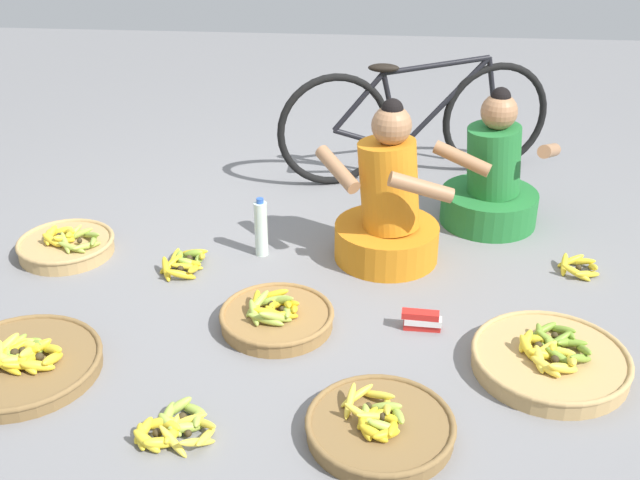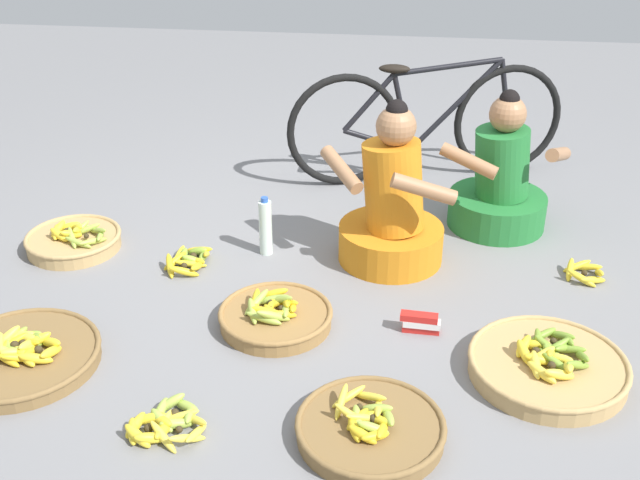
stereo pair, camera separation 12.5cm
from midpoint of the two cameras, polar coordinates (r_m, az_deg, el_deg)
The scene contains 14 objects.
ground_plane at distance 3.71m, azimuth -0.70°, elevation -3.33°, with size 10.00×10.00×0.00m, color slate.
vendor_woman_front at distance 3.83m, azimuth 4.01°, elevation 2.21°, with size 0.67×0.52×0.83m.
vendor_woman_behind at distance 4.28m, azimuth 11.59°, elevation 4.17°, with size 0.71×0.52×0.76m.
bicycle_leaning at distance 4.77m, azimuth 6.26°, elevation 8.60°, with size 1.64×0.57×0.73m.
banana_basket_near_bicycle at distance 3.38m, azimuth -21.98°, elevation -8.33°, with size 0.64×0.64×0.14m.
banana_basket_back_left at distance 2.86m, azimuth 3.10°, elevation -13.41°, with size 0.54×0.54×0.14m.
banana_basket_front_center at distance 4.18m, azimuth -18.83°, elevation -0.35°, with size 0.48×0.48×0.15m.
banana_basket_back_right at distance 3.26m, azimuth 15.40°, elevation -8.40°, with size 0.63×0.63×0.15m.
banana_basket_front_left at distance 3.41m, azimuth -4.25°, elevation -5.60°, with size 0.50×0.50×0.15m.
loose_bananas_near_vendor at distance 3.99m, azimuth 17.49°, elevation -1.88°, with size 0.21×0.22×0.09m.
loose_bananas_mid_right at distance 2.93m, azimuth -11.89°, elevation -13.24°, with size 0.31×0.29×0.09m.
loose_bananas_mid_left at distance 3.91m, azimuth -10.67°, elevation -1.62°, with size 0.23×0.31×0.10m.
water_bottle at distance 3.92m, azimuth -5.24°, elevation 0.85°, with size 0.07×0.07×0.31m.
packet_carton_stack at distance 3.40m, azimuth 6.39°, elevation -5.87°, with size 0.18×0.06×0.09m.
Camera 1 is at (0.25, -3.16, 1.94)m, focal length 43.88 mm.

